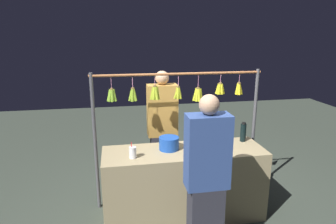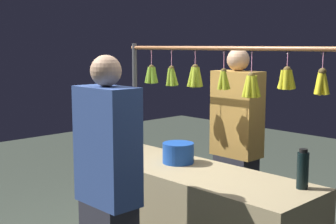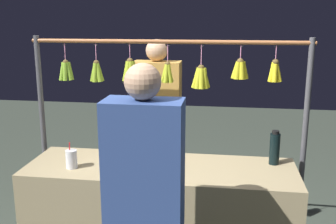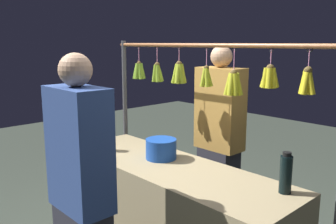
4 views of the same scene
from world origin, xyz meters
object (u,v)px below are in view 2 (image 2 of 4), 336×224
blue_bucket (178,153)px  customer_person (108,198)px  vendor_person (236,152)px  water_bottle (303,170)px  drink_cup (123,149)px

blue_bucket → customer_person: (-0.22, 0.83, -0.11)m
vendor_person → water_bottle: bearing=149.4°
vendor_person → customer_person: bearing=97.1°
water_bottle → drink_cup: (1.45, 0.29, -0.06)m
drink_cup → vendor_person: 0.99m
vendor_person → customer_person: 1.52m
drink_cup → customer_person: (-0.67, 0.65, -0.10)m
blue_bucket → drink_cup: size_ratio=1.28×
blue_bucket → vendor_person: vendor_person is taller
blue_bucket → vendor_person: bearing=-92.4°
drink_cup → vendor_person: size_ratio=0.11×
drink_cup → customer_person: bearing=135.9°
water_bottle → blue_bucket: bearing=6.1°
water_bottle → vendor_person: (0.97, -0.58, -0.14)m
blue_bucket → water_bottle: bearing=-173.9°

